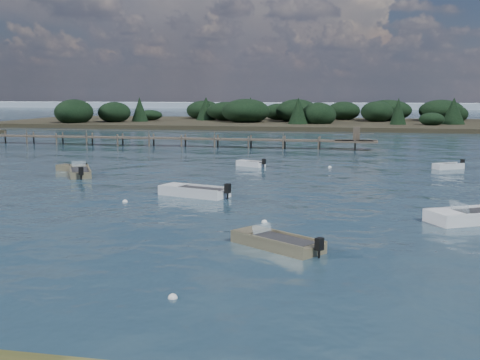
% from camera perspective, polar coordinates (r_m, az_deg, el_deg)
% --- Properties ---
extents(ground, '(400.00, 400.00, 0.00)m').
position_cam_1_polar(ground, '(85.18, 8.38, 3.66)').
color(ground, '#182B38').
rests_on(ground, ground).
extents(tender_far_white, '(2.98, 2.18, 1.03)m').
position_cam_1_polar(tender_far_white, '(55.58, 1.02, 1.45)').
color(tender_far_white, silver).
rests_on(tender_far_white, ground).
extents(tender_far_grey_b, '(2.94, 2.36, 1.04)m').
position_cam_1_polar(tender_far_grey_b, '(56.85, 19.14, 1.15)').
color(tender_far_grey_b, silver).
rests_on(tender_far_grey_b, ground).
extents(dinghy_extra_a, '(3.79, 5.08, 1.34)m').
position_cam_1_polar(dinghy_extra_a, '(51.38, -14.97, 0.64)').
color(dinghy_extra_a, '#70674B').
rests_on(dinghy_extra_a, ground).
extents(dinghy_near_olive, '(4.47, 3.77, 1.14)m').
position_cam_1_polar(dinghy_near_olive, '(26.73, 3.51, -6.08)').
color(dinghy_near_olive, '#70674B').
rests_on(dinghy_near_olive, ground).
extents(dinghy_mid_grey, '(5.13, 3.07, 1.28)m').
position_cam_1_polar(dinghy_mid_grey, '(39.85, -4.37, -1.26)').
color(dinghy_mid_grey, silver).
rests_on(dinghy_mid_grey, ground).
extents(tender_far_grey, '(3.13, 1.90, 0.99)m').
position_cam_1_polar(tender_far_grey, '(54.51, -15.66, 1.00)').
color(tender_far_grey, '#70674B').
rests_on(tender_far_grey, ground).
extents(dinghy_mid_white_a, '(5.75, 4.46, 1.37)m').
position_cam_1_polar(dinghy_mid_white_a, '(34.35, 21.59, -3.37)').
color(dinghy_mid_white_a, silver).
rests_on(dinghy_mid_white_a, ground).
extents(buoy_a, '(0.32, 0.32, 0.32)m').
position_cam_1_polar(buoy_a, '(20.50, -6.39, -11.08)').
color(buoy_a, silver).
rests_on(buoy_a, ground).
extents(buoy_c, '(0.32, 0.32, 0.32)m').
position_cam_1_polar(buoy_c, '(38.23, -10.85, -2.06)').
color(buoy_c, silver).
rests_on(buoy_c, ground).
extents(buoy_e, '(0.32, 0.32, 0.32)m').
position_cam_1_polar(buoy_e, '(55.39, 8.51, 1.19)').
color(buoy_e, silver).
rests_on(buoy_e, ground).
extents(buoy_extra_a, '(0.32, 0.32, 0.32)m').
position_cam_1_polar(buoy_extra_a, '(31.69, 2.33, -4.06)').
color(buoy_extra_a, silver).
rests_on(buoy_extra_a, ground).
extents(jetty, '(64.50, 3.20, 3.40)m').
position_cam_1_polar(jetty, '(77.74, -8.41, 3.95)').
color(jetty, '#4F453A').
rests_on(jetty, ground).
extents(far_headland, '(190.00, 40.00, 5.80)m').
position_cam_1_polar(far_headland, '(126.43, 20.97, 5.58)').
color(far_headland, black).
rests_on(far_headland, ground).
extents(distant_haze, '(280.00, 20.00, 2.40)m').
position_cam_1_polar(distant_haze, '(271.99, -8.72, 6.79)').
color(distant_haze, '#92A3B5').
rests_on(distant_haze, ground).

